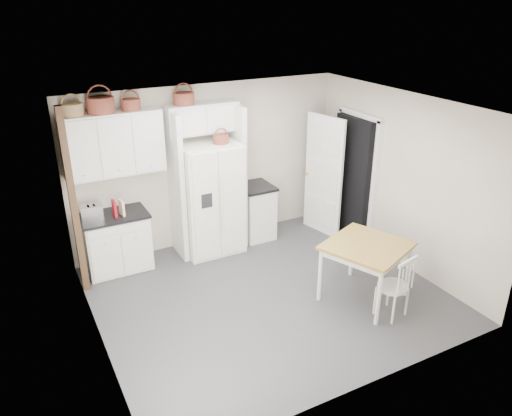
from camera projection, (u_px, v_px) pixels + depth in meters
floor at (268, 295)px, 6.93m from camera, size 4.50×4.50×0.00m
ceiling at (270, 108)px, 5.89m from camera, size 4.50×4.50×0.00m
wall_back at (209, 165)px, 8.03m from camera, size 4.50×0.00×4.50m
wall_left at (90, 248)px, 5.45m from camera, size 0.00×4.00×4.00m
wall_right at (402, 181)px, 7.38m from camera, size 0.00×4.00×4.00m
refrigerator at (210, 198)px, 7.83m from camera, size 0.92×0.74×1.78m
base_cab_left at (117, 243)px, 7.43m from camera, size 0.92×0.58×0.85m
base_cab_right at (255, 212)px, 8.43m from camera, size 0.50×0.61×0.89m
dining_table at (364, 271)px, 6.71m from camera, size 1.28×1.28×0.82m
windsor_chair at (393, 286)px, 6.34m from camera, size 0.49×0.46×0.84m
counter_left at (113, 216)px, 7.25m from camera, size 0.96×0.62×0.04m
counter_right at (255, 187)px, 8.24m from camera, size 0.55×0.65×0.04m
toaster at (92, 212)px, 7.06m from camera, size 0.32×0.21×0.21m
cookbook_red at (114, 209)px, 7.14m from camera, size 0.04×0.16×0.24m
cookbook_cream at (122, 208)px, 7.19m from camera, size 0.05×0.16×0.23m
basket_upper_a at (72, 110)px, 6.60m from camera, size 0.29×0.29×0.16m
basket_upper_b at (101, 105)px, 6.74m from camera, size 0.37×0.37×0.22m
basket_upper_c at (131, 104)px, 6.93m from camera, size 0.27×0.27×0.16m
basket_bridge_a at (184, 99)px, 7.26m from camera, size 0.31×0.31×0.18m
basket_fridge_b at (221, 139)px, 7.45m from camera, size 0.24×0.24×0.13m
upper_cabinet at (113, 144)px, 7.01m from camera, size 1.40×0.34×0.90m
bridge_cabinet at (202, 118)px, 7.50m from camera, size 1.12×0.34×0.45m
fridge_panel_left at (176, 187)px, 7.57m from camera, size 0.08×0.60×2.30m
fridge_panel_right at (237, 176)px, 8.00m from camera, size 0.08×0.60×2.30m
trim_post at (73, 204)px, 6.56m from camera, size 0.09×0.09×2.60m
doorway_void at (353, 179)px, 8.26m from camera, size 0.18×0.85×2.05m
door_slab at (323, 176)px, 8.38m from camera, size 0.21×0.79×2.05m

